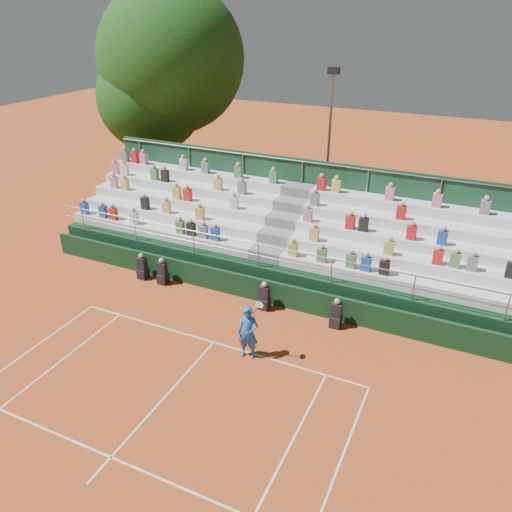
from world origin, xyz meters
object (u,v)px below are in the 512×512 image
at_px(tennis_player, 248,333).
at_px(tree_east, 172,59).
at_px(tree_west, 151,98).
at_px(floodlight_mast, 330,132).

distance_m(tennis_player, tree_east, 18.52).
bearing_deg(tree_east, tree_west, -137.17).
height_order(tree_east, floodlight_mast, tree_east).
bearing_deg(floodlight_mast, tree_east, -177.07).
relative_size(tree_east, floodlight_mast, 1.53).
bearing_deg(tree_west, tree_east, 42.83).
xyz_separation_m(tree_east, floodlight_mast, (9.34, 0.48, -3.29)).
xyz_separation_m(tennis_player, floodlight_mast, (-1.75, 13.60, 3.61)).
distance_m(tree_west, tree_east, 2.47).
bearing_deg(tennis_player, tree_east, 130.20).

